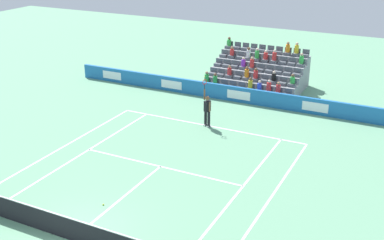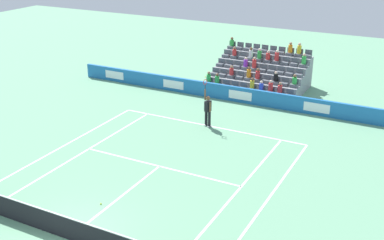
% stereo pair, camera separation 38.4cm
% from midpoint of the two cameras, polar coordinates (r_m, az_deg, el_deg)
% --- Properties ---
extents(ground_plane, '(80.00, 80.00, 0.00)m').
position_cam_midpoint_polar(ground_plane, '(18.59, -14.50, -13.38)').
color(ground_plane, '#669E77').
extents(line_baseline, '(10.97, 0.10, 0.01)m').
position_cam_midpoint_polar(line_baseline, '(27.39, 1.65, -0.70)').
color(line_baseline, white).
rests_on(line_baseline, ground).
extents(line_service, '(8.23, 0.10, 0.01)m').
position_cam_midpoint_polar(line_service, '(22.98, -4.17, -5.40)').
color(line_service, white).
rests_on(line_service, ground).
extents(line_centre_service, '(0.10, 6.40, 0.01)m').
position_cam_midpoint_polar(line_centre_service, '(20.65, -8.73, -9.00)').
color(line_centre_service, white).
rests_on(line_centre_service, ground).
extents(line_singles_sideline_left, '(0.10, 11.89, 0.01)m').
position_cam_midpoint_polar(line_singles_sideline_left, '(24.83, -12.94, -3.76)').
color(line_singles_sideline_left, white).
rests_on(line_singles_sideline_left, ground).
extents(line_singles_sideline_right, '(0.10, 11.89, 0.01)m').
position_cam_midpoint_polar(line_singles_sideline_right, '(21.03, 4.99, -8.21)').
color(line_singles_sideline_right, white).
rests_on(line_singles_sideline_right, ground).
extents(line_doubles_sideline_left, '(0.10, 11.89, 0.01)m').
position_cam_midpoint_polar(line_doubles_sideline_left, '(25.67, -15.33, -3.13)').
color(line_doubles_sideline_left, white).
rests_on(line_doubles_sideline_left, ground).
extents(line_doubles_sideline_right, '(0.10, 11.89, 0.01)m').
position_cam_midpoint_polar(line_doubles_sideline_right, '(20.65, 8.57, -9.00)').
color(line_doubles_sideline_right, white).
rests_on(line_doubles_sideline_right, ground).
extents(line_centre_mark, '(0.10, 0.20, 0.01)m').
position_cam_midpoint_polar(line_centre_mark, '(27.30, 1.57, -0.77)').
color(line_centre_mark, white).
rests_on(line_centre_mark, ground).
extents(sponsor_barrier, '(24.12, 0.22, 0.97)m').
position_cam_midpoint_polar(sponsor_barrier, '(31.07, 5.16, 2.96)').
color(sponsor_barrier, '#1E66AD').
rests_on(sponsor_barrier, ground).
extents(tennis_net, '(11.97, 0.10, 1.07)m').
position_cam_midpoint_polar(tennis_net, '(18.32, -14.65, -12.12)').
color(tennis_net, '#33383D').
rests_on(tennis_net, ground).
extents(tennis_player, '(0.51, 0.42, 2.85)m').
position_cam_midpoint_polar(tennis_player, '(27.01, 1.37, 1.23)').
color(tennis_player, black).
rests_on(tennis_player, ground).
extents(stadium_stand, '(6.20, 4.75, 3.04)m').
position_cam_midpoint_polar(stadium_stand, '(34.14, 7.40, 5.22)').
color(stadium_stand, gray).
rests_on(stadium_stand, ground).
extents(loose_tennis_ball, '(0.07, 0.07, 0.07)m').
position_cam_midpoint_polar(loose_tennis_ball, '(20.32, -10.82, -9.63)').
color(loose_tennis_ball, '#D1E533').
rests_on(loose_tennis_ball, ground).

